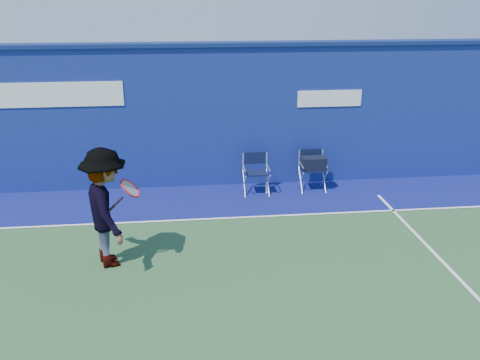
{
  "coord_description": "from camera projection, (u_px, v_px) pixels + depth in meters",
  "views": [
    {
      "loc": [
        0.51,
        -5.57,
        4.06
      ],
      "look_at": [
        1.4,
        2.6,
        1.0
      ],
      "focal_mm": 38.0,
      "sensor_mm": 36.0,
      "label": 1
    }
  ],
  "objects": [
    {
      "name": "directors_chair_left",
      "position": [
        256.0,
        181.0,
        10.79
      ],
      "size": [
        0.51,
        0.46,
        0.86
      ],
      "color": "silver",
      "rests_on": "ground"
    },
    {
      "name": "ground",
      "position": [
        154.0,
        326.0,
        6.56
      ],
      "size": [
        80.0,
        80.0,
        0.0
      ],
      "primitive_type": "plane",
      "color": "#2D542D",
      "rests_on": "ground"
    },
    {
      "name": "out_of_bounds_strip",
      "position": [
        164.0,
        203.0,
        10.37
      ],
      "size": [
        24.0,
        1.8,
        0.01
      ],
      "primitive_type": "cube",
      "color": "navy",
      "rests_on": "ground"
    },
    {
      "name": "water_bottle",
      "position": [
        267.0,
        188.0,
        10.86
      ],
      "size": [
        0.07,
        0.07,
        0.24
      ],
      "primitive_type": "cylinder",
      "color": "white",
      "rests_on": "ground"
    },
    {
      "name": "directors_chair_right",
      "position": [
        313.0,
        174.0,
        10.95
      ],
      "size": [
        0.52,
        0.46,
        0.86
      ],
      "color": "silver",
      "rests_on": "ground"
    },
    {
      "name": "stadium_wall",
      "position": [
        162.0,
        116.0,
        10.86
      ],
      "size": [
        24.0,
        0.5,
        3.08
      ],
      "color": "navy",
      "rests_on": "ground"
    },
    {
      "name": "tennis_player",
      "position": [
        106.0,
        208.0,
        7.76
      ],
      "size": [
        1.11,
        1.39,
        1.9
      ],
      "color": "#EA4738",
      "rests_on": "ground"
    },
    {
      "name": "court_lines",
      "position": [
        156.0,
        299.0,
        7.11
      ],
      "size": [
        24.0,
        12.0,
        0.01
      ],
      "color": "white",
      "rests_on": "out_of_bounds_strip"
    }
  ]
}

